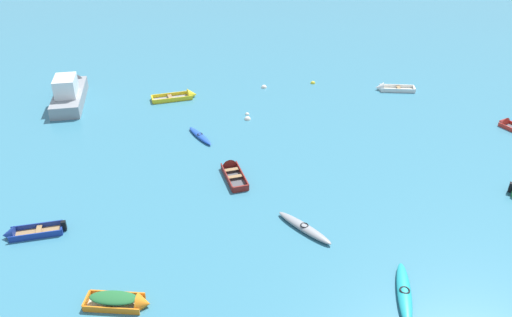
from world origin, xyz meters
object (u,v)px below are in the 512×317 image
mooring_buoy_outer_edge (248,119)px  mooring_buoy_near_foreground (264,88)px  rowboat_orange_midfield_left (124,301)px  mooring_buoy_midfield (247,114)px  rowboat_deep_blue_back_row_right (24,233)px  mooring_buoy_trailing (313,83)px  rowboat_maroon_center (231,170)px  kayak_blue_outer_left (200,136)px  rowboat_yellow_back_row_left (184,96)px  rowboat_white_near_camera (387,88)px  kayak_turquoise_far_left (404,293)px  kayak_grey_near_right (304,228)px  motor_launch_grey_cluster_inner (70,91)px  rowboat_red_cluster_outer (508,125)px

mooring_buoy_outer_edge → mooring_buoy_near_foreground: mooring_buoy_near_foreground is taller
rowboat_orange_midfield_left → mooring_buoy_midfield: size_ratio=9.32×
rowboat_deep_blue_back_row_right → mooring_buoy_trailing: rowboat_deep_blue_back_row_right is taller
rowboat_orange_midfield_left → rowboat_maroon_center: size_ratio=0.87×
kayak_blue_outer_left → rowboat_yellow_back_row_left: (-3.11, 6.16, 0.02)m
rowboat_white_near_camera → mooring_buoy_outer_edge: bearing=-143.4°
rowboat_maroon_center → mooring_buoy_trailing: 15.42m
kayak_turquoise_far_left → mooring_buoy_trailing: size_ratio=9.39×
kayak_grey_near_right → mooring_buoy_midfield: kayak_grey_near_right is taller
kayak_blue_outer_left → rowboat_deep_blue_back_row_right: rowboat_deep_blue_back_row_right is taller
rowboat_maroon_center → mooring_buoy_near_foreground: rowboat_maroon_center is taller
rowboat_deep_blue_back_row_right → motor_launch_grey_cluster_inner: (-5.94, 15.66, 0.59)m
mooring_buoy_outer_edge → mooring_buoy_trailing: bearing=62.8°
kayak_turquoise_far_left → mooring_buoy_midfield: 19.24m
rowboat_deep_blue_back_row_right → mooring_buoy_outer_edge: bearing=61.2°
kayak_grey_near_right → rowboat_maroon_center: bearing=136.2°
mooring_buoy_midfield → rowboat_yellow_back_row_left: bearing=159.7°
rowboat_white_near_camera → rowboat_red_cluster_outer: bearing=-32.6°
mooring_buoy_outer_edge → rowboat_yellow_back_row_left: bearing=153.4°
rowboat_red_cluster_outer → rowboat_maroon_center: (-17.66, -9.51, 0.04)m
rowboat_red_cluster_outer → mooring_buoy_near_foreground: size_ratio=5.62×
rowboat_deep_blue_back_row_right → mooring_buoy_midfield: rowboat_deep_blue_back_row_right is taller
kayak_grey_near_right → kayak_turquoise_far_left: bearing=-38.1°
rowboat_white_near_camera → motor_launch_grey_cluster_inner: bearing=-164.5°
rowboat_orange_midfield_left → rowboat_deep_blue_back_row_right: size_ratio=0.96×
rowboat_red_cluster_outer → rowboat_deep_blue_back_row_right: rowboat_red_cluster_outer is taller
rowboat_red_cluster_outer → rowboat_orange_midfield_left: bearing=-133.7°
rowboat_orange_midfield_left → kayak_grey_near_right: bearing=43.2°
motor_launch_grey_cluster_inner → kayak_grey_near_right: bearing=-32.9°
kayak_blue_outer_left → mooring_buoy_midfield: 4.77m
rowboat_white_near_camera → mooring_buoy_outer_edge: size_ratio=6.90×
rowboat_deep_blue_back_row_right → mooring_buoy_trailing: bearing=61.7°
kayak_turquoise_far_left → rowboat_deep_blue_back_row_right: (-18.21, 0.59, -0.01)m
mooring_buoy_trailing → rowboat_yellow_back_row_left: bearing=-153.0°
rowboat_maroon_center → rowboat_deep_blue_back_row_right: bearing=-138.5°
kayak_grey_near_right → rowboat_yellow_back_row_left: (-11.04, 14.73, -0.01)m
kayak_turquoise_far_left → mooring_buoy_outer_edge: bearing=122.8°
kayak_grey_near_right → rowboat_red_cluster_outer: bearing=47.9°
motor_launch_grey_cluster_inner → rowboat_deep_blue_back_row_right: bearing=-69.2°
rowboat_yellow_back_row_left → rowboat_deep_blue_back_row_right: 17.95m
rowboat_red_cluster_outer → mooring_buoy_near_foreground: (-18.03, 3.80, -0.12)m
kayak_grey_near_right → rowboat_yellow_back_row_left: 18.41m
kayak_blue_outer_left → kayak_turquoise_far_left: bearing=-44.1°
kayak_blue_outer_left → motor_launch_grey_cluster_inner: bearing=160.7°
kayak_grey_near_right → motor_launch_grey_cluster_inner: (-19.51, 12.62, 0.59)m
rowboat_yellow_back_row_left → mooring_buoy_midfield: size_ratio=11.85×
rowboat_maroon_center → rowboat_red_cluster_outer: bearing=28.3°
mooring_buoy_trailing → rowboat_maroon_center: bearing=-103.1°
rowboat_red_cluster_outer → mooring_buoy_midfield: 18.40m
rowboat_yellow_back_row_left → rowboat_red_cluster_outer: bearing=-1.3°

